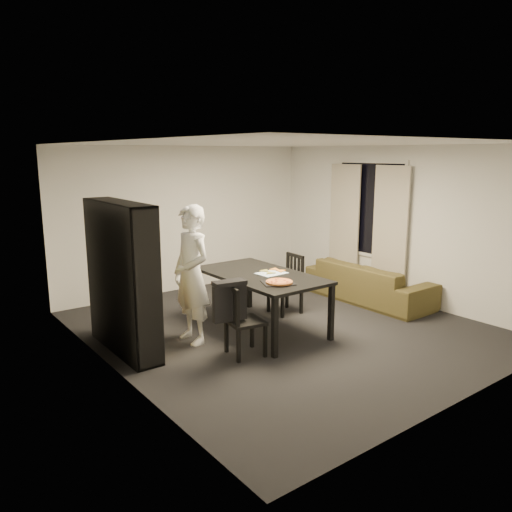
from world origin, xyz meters
TOP-DOWN VIEW (x-y plane):
  - room at (0.00, 0.00)m, footprint 5.01×5.51m
  - window_pane at (2.48, 0.60)m, footprint 0.02×1.40m
  - window_frame at (2.48, 0.60)m, footprint 0.03×1.52m
  - curtain_left at (2.40, 0.08)m, footprint 0.03×0.70m
  - curtain_right at (2.40, 1.12)m, footprint 0.03×0.70m
  - bookshelf at (-2.16, 0.60)m, footprint 0.35×1.50m
  - dining_table at (-0.31, 0.17)m, footprint 1.08×1.95m
  - chair_left at (-1.11, -0.44)m, footprint 0.49×0.49m
  - chair_right at (0.54, 0.52)m, footprint 0.45×0.45m
  - draped_jacket at (-1.23, -0.42)m, footprint 0.43×0.24m
  - person at (-1.31, 0.34)m, footprint 0.47×0.68m
  - baking_tray at (-0.44, -0.38)m, footprint 0.49×0.45m
  - pepperoni_pizza at (-0.44, -0.41)m, footprint 0.35×0.35m
  - kitchen_towel at (-0.17, 0.09)m, footprint 0.41×0.32m
  - pizza_slices at (-0.10, 0.15)m, footprint 0.40×0.35m
  - sofa at (2.02, 0.16)m, footprint 0.87×2.23m

SIDE VIEW (x-z plane):
  - sofa at x=2.02m, z-range 0.00..0.65m
  - chair_left at x=-1.11m, z-range 0.06..0.97m
  - chair_right at x=0.54m, z-range 0.06..0.99m
  - dining_table at x=-0.31m, z-range 0.33..1.15m
  - draped_jacket at x=-1.23m, z-range 0.50..1.00m
  - kitchen_towel at x=-0.17m, z-range 0.81..0.82m
  - baking_tray at x=-0.44m, z-range 0.81..0.82m
  - pizza_slices at x=-0.10m, z-range 0.82..0.83m
  - pepperoni_pizza at x=-0.44m, z-range 0.82..0.85m
  - person at x=-1.31m, z-range 0.00..1.83m
  - bookshelf at x=-2.16m, z-range 0.00..1.90m
  - curtain_left at x=2.40m, z-range 0.02..2.27m
  - curtain_right at x=2.40m, z-range 0.02..2.27m
  - room at x=0.00m, z-range 0.00..2.60m
  - window_pane at x=2.48m, z-range 0.70..2.30m
  - window_frame at x=2.48m, z-range 0.64..2.36m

